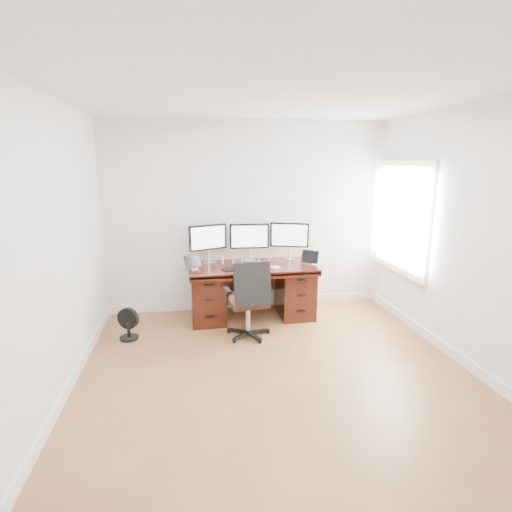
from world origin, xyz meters
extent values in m
plane|color=brown|center=(0.00, 0.00, 0.00)|extent=(4.50, 4.50, 0.00)
cube|color=white|center=(0.00, 2.25, 1.35)|extent=(4.00, 0.10, 2.70)
cube|color=white|center=(2.00, 0.00, 1.35)|extent=(0.10, 4.50, 2.70)
cube|color=white|center=(1.97, 1.50, 1.40)|extent=(0.04, 1.30, 1.50)
cube|color=white|center=(1.95, 1.50, 1.40)|extent=(0.01, 1.15, 1.35)
cube|color=#38120B|center=(0.00, 1.80, 0.72)|extent=(1.70, 0.80, 0.05)
cube|color=#38120B|center=(-0.60, 1.83, 0.35)|extent=(0.45, 0.70, 0.70)
cube|color=#38120B|center=(0.60, 1.83, 0.35)|extent=(0.45, 0.70, 0.70)
cube|color=black|center=(0.00, 2.10, 0.50)|extent=(0.74, 0.03, 0.40)
cylinder|color=black|center=(-0.15, 1.20, 0.04)|extent=(0.58, 0.58, 0.07)
cylinder|color=silver|center=(-0.15, 1.20, 0.26)|extent=(0.06, 0.06, 0.37)
cube|color=#421E13|center=(-0.15, 1.20, 0.45)|extent=(0.50, 0.48, 0.07)
cube|color=black|center=(-0.13, 1.00, 0.73)|extent=(0.43, 0.10, 0.51)
cube|color=black|center=(-0.40, 1.17, 0.62)|extent=(0.08, 0.23, 0.03)
cube|color=black|center=(0.10, 1.23, 0.62)|extent=(0.08, 0.23, 0.03)
cylinder|color=black|center=(-1.60, 1.35, 0.01)|extent=(0.23, 0.23, 0.03)
cylinder|color=black|center=(-1.60, 1.35, 0.12)|extent=(0.04, 0.04, 0.19)
cylinder|color=black|center=(-1.60, 1.35, 0.26)|extent=(0.27, 0.16, 0.27)
cube|color=silver|center=(-0.58, 2.07, 0.76)|extent=(0.22, 0.20, 0.01)
cylinder|color=silver|center=(-0.58, 2.07, 0.84)|extent=(0.04, 0.04, 0.18)
cube|color=black|center=(-0.58, 2.07, 1.10)|extent=(0.52, 0.24, 0.35)
cube|color=white|center=(-0.57, 2.05, 1.10)|extent=(0.46, 0.19, 0.30)
cube|color=silver|center=(0.00, 2.07, 0.76)|extent=(0.19, 0.15, 0.01)
cylinder|color=silver|center=(0.00, 2.07, 0.84)|extent=(0.04, 0.04, 0.18)
cube|color=black|center=(0.00, 2.07, 1.10)|extent=(0.55, 0.08, 0.35)
cube|color=white|center=(0.00, 2.05, 1.10)|extent=(0.50, 0.04, 0.30)
cube|color=silver|center=(0.58, 2.07, 0.76)|extent=(0.22, 0.19, 0.01)
cylinder|color=silver|center=(0.58, 2.07, 0.84)|extent=(0.04, 0.04, 0.18)
cube|color=black|center=(0.58, 2.07, 1.10)|extent=(0.53, 0.22, 0.35)
cube|color=white|center=(0.57, 2.05, 1.10)|extent=(0.47, 0.17, 0.30)
cube|color=silver|center=(-0.80, 1.75, 0.76)|extent=(0.13, 0.12, 0.01)
cube|color=black|center=(-0.80, 1.75, 0.85)|extent=(0.24, 0.19, 0.17)
cube|color=silver|center=(0.80, 1.75, 0.76)|extent=(0.13, 0.12, 0.01)
cube|color=black|center=(0.80, 1.75, 0.85)|extent=(0.23, 0.20, 0.17)
cube|color=silver|center=(0.01, 1.57, 0.76)|extent=(0.28, 0.12, 0.01)
cube|color=silver|center=(0.29, 1.64, 0.76)|extent=(0.14, 0.14, 0.01)
cube|color=black|center=(-0.30, 1.62, 0.76)|extent=(0.27, 0.21, 0.01)
cube|color=black|center=(-0.03, 1.76, 0.76)|extent=(0.13, 0.10, 0.01)
cylinder|color=#FBB55E|center=(-0.39, 1.95, 0.78)|extent=(0.03, 0.03, 0.06)
sphere|color=#FBB55E|center=(-0.39, 1.95, 0.82)|extent=(0.03, 0.03, 0.03)
cylinder|color=#9E6ECE|center=(-0.25, 1.95, 0.78)|extent=(0.03, 0.03, 0.06)
sphere|color=#9E6ECE|center=(-0.25, 1.95, 0.82)|extent=(0.03, 0.03, 0.03)
cylinder|color=#4C85E1|center=(-0.13, 1.95, 0.78)|extent=(0.03, 0.03, 0.06)
sphere|color=#4C85E1|center=(-0.13, 1.95, 0.82)|extent=(0.03, 0.03, 0.03)
cylinder|color=pink|center=(0.12, 1.95, 0.78)|extent=(0.03, 0.03, 0.06)
sphere|color=pink|center=(0.12, 1.95, 0.82)|extent=(0.03, 0.03, 0.03)
cylinder|color=#986D40|center=(0.26, 1.95, 0.78)|extent=(0.03, 0.03, 0.06)
sphere|color=#986D40|center=(0.26, 1.95, 0.82)|extent=(0.03, 0.03, 0.03)
camera|label=1|loc=(-0.82, -3.38, 2.11)|focal=28.00mm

